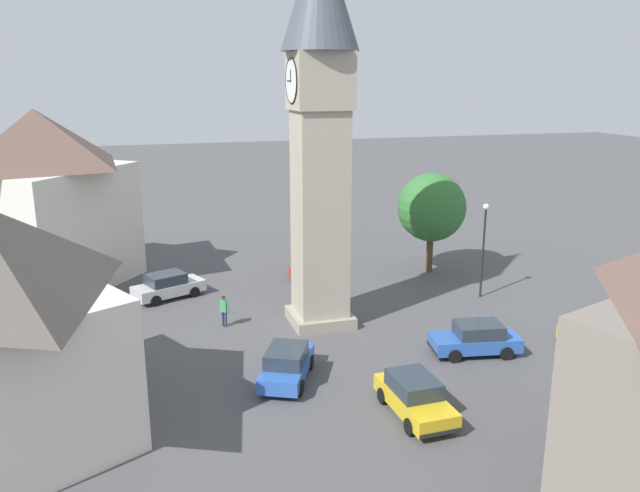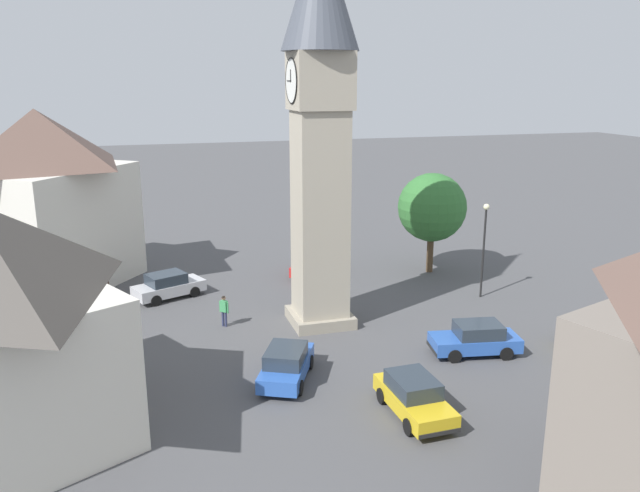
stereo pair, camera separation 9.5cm
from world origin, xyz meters
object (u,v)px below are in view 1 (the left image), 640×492
Objects in this scene: car_silver_kerb at (415,396)px; clock_tower at (320,99)px; building_corner_back at (43,198)px; car_green_alley at (168,286)px; lamp_post at (484,236)px; car_red_corner at (310,263)px; tree at (432,208)px; car_blue_kerb at (476,339)px; car_black_far at (287,364)px; car_white_side at (600,342)px; pedestrian at (224,308)px.

clock_tower is at bearing 4.24° from car_silver_kerb.
building_corner_back is at bearing 35.60° from car_silver_kerb.
car_green_alley is 0.79× the size of lamp_post.
car_red_corner is 8.78m from tree.
tree reaches higher than car_blue_kerb.
tree reaches higher than car_silver_kerb.
clock_tower is 2.98× the size of tree.
tree reaches higher than lamp_post.
building_corner_back reaches higher than car_black_far.
car_silver_kerb is 10.69m from car_white_side.
car_white_side is 0.33× the size of building_corner_back.
clock_tower is 4.56× the size of car_blue_kerb.
car_blue_kerb is at bearing -122.11° from pedestrian.
tree reaches higher than car_white_side.
car_green_alley is 5.97m from pedestrian.
car_green_alley is (-2.19, 9.37, 0.00)m from car_red_corner.
pedestrian is (11.10, 5.71, 0.25)m from car_silver_kerb.
clock_tower is at bearing -127.25° from building_corner_back.
car_red_corner and car_white_side have the same top height.
car_silver_kerb is at bearing 176.55° from car_red_corner.
building_corner_back is at bearing 81.52° from car_red_corner.
tree reaches higher than car_green_alley.
car_green_alley is at bearing 52.72° from car_white_side.
car_red_corner is 15.39m from car_black_far.
building_corner_back reaches higher than car_green_alley.
car_white_side is 0.62× the size of tree.
car_silver_kerb and car_green_alley have the same top height.
car_red_corner is (18.69, -1.13, 0.00)m from car_silver_kerb.
lamp_post is (-5.54, -0.66, -0.68)m from tree.
clock_tower is 14.61m from car_green_alley.
car_green_alley is (12.31, 4.21, 0.00)m from car_black_far.
lamp_post reaches higher than car_blue_kerb.
car_silver_kerb is at bearing 139.99° from lamp_post.
building_corner_back reaches higher than car_silver_kerb.
car_green_alley is (6.31, 7.48, -10.85)m from clock_tower.
clock_tower is 4.46× the size of car_green_alley.
car_white_side is at bearing -127.28° from car_green_alley.
car_silver_kerb is at bearing -153.46° from car_green_alley.
car_silver_kerb is (-10.19, -0.76, -10.85)m from clock_tower.
building_corner_back is at bearing 50.29° from car_blue_kerb.
car_blue_kerb is at bearing -132.39° from car_green_alley.
clock_tower reaches higher than car_blue_kerb.
building_corner_back is 2.21× the size of lamp_post.
car_black_far is at bearing -161.13° from car_green_alley.
car_blue_kerb is 0.65× the size of tree.
car_blue_kerb and car_red_corner have the same top height.
car_green_alley is at bearing 103.15° from car_red_corner.
building_corner_back is (4.14, 24.05, 1.17)m from tree.
lamp_post is at bearing -88.79° from pedestrian.
car_green_alley is at bearing 47.61° from car_blue_kerb.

